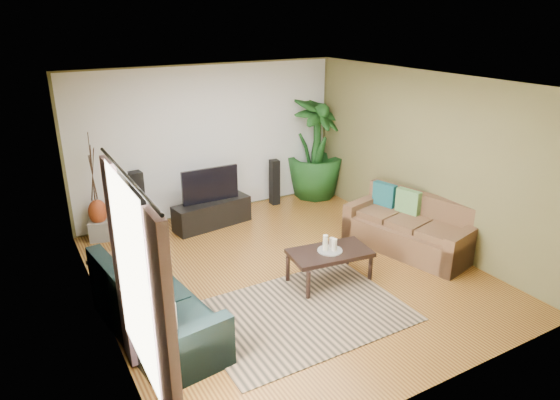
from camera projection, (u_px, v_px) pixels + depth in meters
floor at (287, 272)px, 7.19m from camera, size 5.50×5.50×0.00m
ceiling at (288, 82)px, 6.24m from camera, size 5.50×5.50×0.00m
wall_back at (210, 141)px, 8.95m from camera, size 5.00×0.00×5.00m
wall_front at (442, 270)px, 4.48m from camera, size 5.00×0.00×5.00m
wall_left at (94, 220)px, 5.56m from camera, size 0.00×5.50×5.50m
wall_right at (424, 159)px, 7.87m from camera, size 0.00×5.50×5.50m
backwall_panel at (210, 141)px, 8.94m from camera, size 4.90×0.00×4.90m
window_pane at (132, 277)px, 4.25m from camera, size 0.00×1.80×1.80m
curtain_near at (167, 348)px, 3.75m from camera, size 0.08×0.35×2.20m
curtain_far at (120, 265)px, 4.97m from camera, size 0.08×0.35×2.20m
curtain_rod at (126, 176)px, 3.95m from camera, size 0.03×1.90×0.03m
sofa_left at (156, 302)px, 5.67m from camera, size 1.11×2.10×0.85m
sofa_right at (409, 225)px, 7.74m from camera, size 1.33×2.11×0.85m
area_rug at (302, 313)px, 6.21m from camera, size 2.54×1.80×0.01m
coffee_table at (329, 266)px, 6.90m from camera, size 1.18×0.74×0.45m
candle_tray at (330, 250)px, 6.82m from camera, size 0.34×0.34×0.02m
candle_tall at (325, 243)px, 6.77m from camera, size 0.07×0.07×0.22m
candle_mid at (334, 245)px, 6.77m from camera, size 0.07×0.07×0.17m
candle_short at (332, 243)px, 6.87m from camera, size 0.07×0.07×0.14m
tv_stand at (212, 214)px, 8.68m from camera, size 1.41×0.60×0.46m
television at (210, 185)px, 8.51m from camera, size 1.00×0.05×0.59m
speaker_left at (138, 202)px, 8.37m from camera, size 0.21×0.23×1.06m
speaker_right at (275, 182)px, 9.62m from camera, size 0.17×0.19×0.88m
potted_plant at (316, 148)px, 9.85m from camera, size 1.45×1.45×2.01m
plant_pot at (315, 189)px, 10.15m from camera, size 0.37×0.37×0.29m
pedestal at (100, 230)px, 8.20m from camera, size 0.41×0.41×0.33m
vase at (98, 212)px, 8.09m from camera, size 0.30×0.30×0.42m
side_table at (119, 280)px, 6.41m from camera, size 0.68×0.68×0.58m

